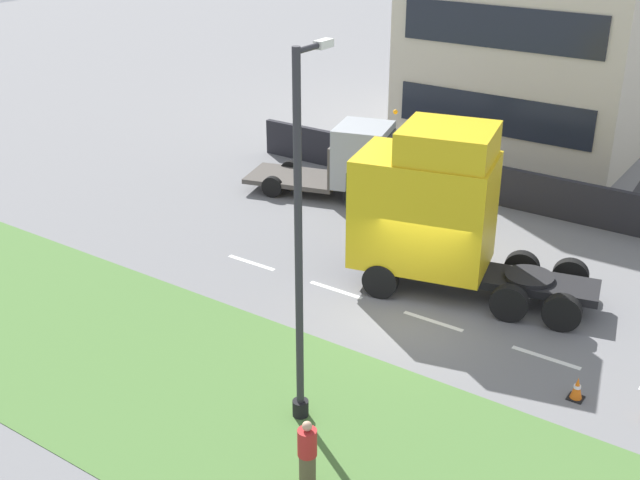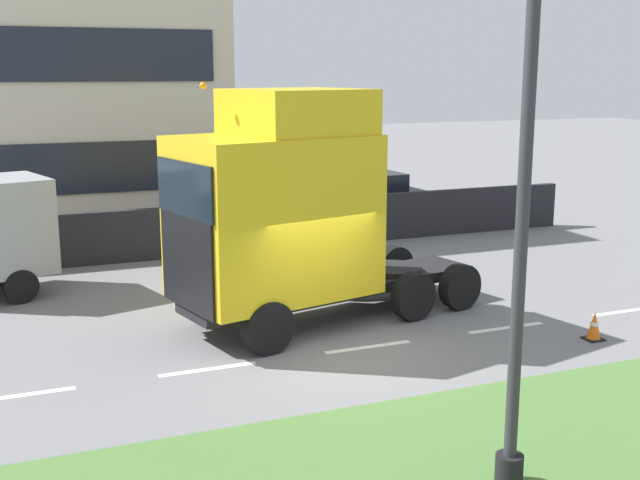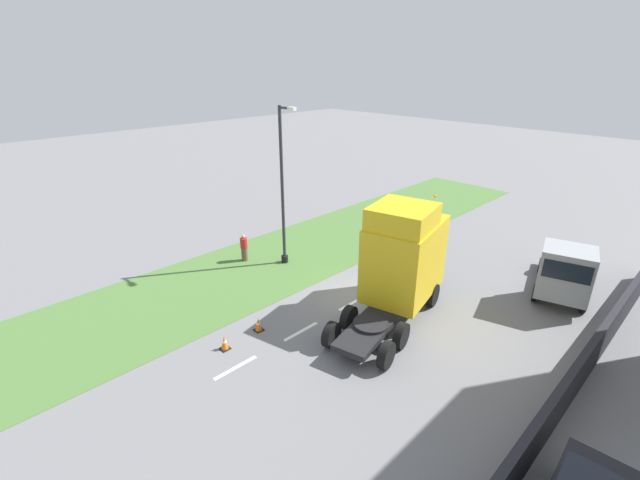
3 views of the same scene
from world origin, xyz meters
name	(u,v)px [view 2 (image 2 of 3)]	position (x,y,z in m)	size (l,w,h in m)	color
ground_plane	(335,352)	(0.00, 0.00, 0.00)	(120.00, 120.00, 0.00)	slate
lane_markings	(368,347)	(0.00, -0.70, 0.00)	(0.16, 14.60, 0.00)	white
boundary_wall	(215,230)	(9.00, 0.00, 0.74)	(0.25, 24.00, 1.48)	#232328
building_block	(65,53)	(17.78, 3.17, 5.91)	(10.72, 9.71, 12.92)	beige
lorry_cab	(285,211)	(1.77, 0.38, 2.47)	(4.00, 7.28, 5.07)	black
parked_car	(363,203)	(10.73, -5.55, 0.93)	(2.04, 4.78, 1.90)	black
lamp_post	(521,194)	(-5.40, -0.15, 3.81)	(1.30, 0.37, 8.31)	black
traffic_cone_trailing	(594,326)	(-1.29, -5.09, 0.28)	(0.36, 0.36, 0.58)	black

